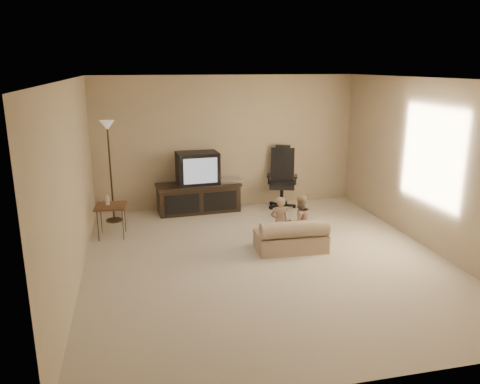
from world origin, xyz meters
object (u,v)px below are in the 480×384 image
Objects in this scene: office_chair at (282,185)px; child_sofa at (292,238)px; side_table at (110,206)px; toddler_right at (300,222)px; tv_stand at (199,187)px; toddler_left at (279,222)px; floor_lamp at (109,149)px.

child_sofa is (-0.55, -2.19, -0.22)m from office_chair.
office_chair is 1.67× the size of side_table.
child_sofa is 0.28m from toddler_right.
office_chair is at bearing -108.99° from toddler_right.
side_table is at bearing -149.97° from tv_stand.
side_table is 0.87× the size of toddler_right.
toddler_left reaches higher than side_table.
tv_stand is at bearing 117.53° from child_sofa.
floor_lamp reaches higher than tv_stand.
office_chair is 1.14× the size of child_sofa.
tv_stand is 2.47m from toddler_right.
office_chair is at bearing -108.84° from toddler_left.
toddler_right is (-0.39, -2.07, -0.02)m from office_chair.
side_table reaches higher than child_sofa.
child_sofa is at bearing -24.97° from side_table.
child_sofa is 0.31m from toddler_left.
office_chair reaches higher than child_sofa.
toddler_right is at bearing -81.80° from office_chair.
side_table is 0.68× the size of child_sofa.
floor_lamp reaches higher than child_sofa.
toddler_left is (2.49, -1.01, -0.12)m from side_table.
side_table is at bearing 157.28° from child_sofa.
child_sofa is at bearing -37.49° from floor_lamp.
toddler_left is at bearing -35.81° from floor_lamp.
side_table is 2.90m from child_sofa.
toddler_right is (2.77, -1.90, -0.89)m from floor_lamp.
floor_lamp is at bearing -174.58° from tv_stand.
tv_stand is 0.91× the size of floor_lamp.
toddler_left is 0.96× the size of toddler_right.
office_chair is at bearing 3.21° from floor_lamp.
floor_lamp is 3.47m from toddler_right.
side_table is 2.99m from toddler_right.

